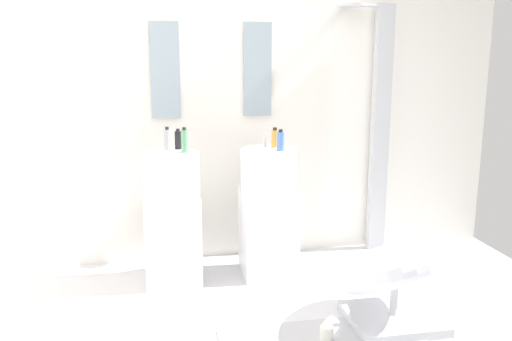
{
  "coord_description": "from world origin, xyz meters",
  "views": [
    {
      "loc": [
        -0.48,
        -2.72,
        1.67
      ],
      "look_at": [
        0.15,
        0.55,
        0.95
      ],
      "focal_mm": 38.27,
      "sensor_mm": 36.0,
      "label": 1
    }
  ],
  "objects_px": {
    "soap_bottle_blue": "(281,141)",
    "soap_bottle_black": "(178,140)",
    "soap_bottle_amber": "(275,138)",
    "soap_bottle_green": "(184,141)",
    "pedestal_sink_right": "(268,212)",
    "coffee_mug": "(327,333)",
    "shower_column": "(378,125)",
    "pedestal_sink_left": "(172,217)",
    "lounge_chair": "(396,271)",
    "soap_bottle_grey": "(167,139)"
  },
  "relations": [
    {
      "from": "soap_bottle_black",
      "to": "soap_bottle_green",
      "type": "height_order",
      "value": "soap_bottle_green"
    },
    {
      "from": "coffee_mug",
      "to": "soap_bottle_amber",
      "type": "xyz_separation_m",
      "value": [
        -0.06,
        1.13,
        0.99
      ]
    },
    {
      "from": "soap_bottle_black",
      "to": "soap_bottle_green",
      "type": "relative_size",
      "value": 0.83
    },
    {
      "from": "pedestal_sink_right",
      "to": "soap_bottle_blue",
      "type": "xyz_separation_m",
      "value": [
        0.07,
        -0.07,
        0.55
      ]
    },
    {
      "from": "soap_bottle_amber",
      "to": "pedestal_sink_left",
      "type": "bearing_deg",
      "value": -174.64
    },
    {
      "from": "pedestal_sink_left",
      "to": "soap_bottle_black",
      "type": "height_order",
      "value": "soap_bottle_black"
    },
    {
      "from": "soap_bottle_blue",
      "to": "soap_bottle_black",
      "type": "xyz_separation_m",
      "value": [
        -0.72,
        0.2,
        -0.0
      ]
    },
    {
      "from": "soap_bottle_green",
      "to": "pedestal_sink_right",
      "type": "bearing_deg",
      "value": 1.83
    },
    {
      "from": "coffee_mug",
      "to": "pedestal_sink_right",
      "type": "bearing_deg",
      "value": 96.82
    },
    {
      "from": "pedestal_sink_right",
      "to": "soap_bottle_black",
      "type": "height_order",
      "value": "soap_bottle_black"
    },
    {
      "from": "shower_column",
      "to": "soap_bottle_green",
      "type": "distance_m",
      "value": 1.68
    },
    {
      "from": "coffee_mug",
      "to": "soap_bottle_grey",
      "type": "height_order",
      "value": "soap_bottle_grey"
    },
    {
      "from": "soap_bottle_green",
      "to": "soap_bottle_amber",
      "type": "bearing_deg",
      "value": 7.82
    },
    {
      "from": "coffee_mug",
      "to": "soap_bottle_amber",
      "type": "bearing_deg",
      "value": 93.17
    },
    {
      "from": "soap_bottle_black",
      "to": "soap_bottle_green",
      "type": "bearing_deg",
      "value": -76.27
    },
    {
      "from": "pedestal_sink_left",
      "to": "soap_bottle_grey",
      "type": "distance_m",
      "value": 0.57
    },
    {
      "from": "pedestal_sink_right",
      "to": "soap_bottle_grey",
      "type": "height_order",
      "value": "soap_bottle_grey"
    },
    {
      "from": "soap_bottle_grey",
      "to": "soap_bottle_amber",
      "type": "height_order",
      "value": "soap_bottle_grey"
    },
    {
      "from": "pedestal_sink_right",
      "to": "soap_bottle_amber",
      "type": "bearing_deg",
      "value": 49.02
    },
    {
      "from": "pedestal_sink_right",
      "to": "shower_column",
      "type": "distance_m",
      "value": 1.23
    },
    {
      "from": "pedestal_sink_left",
      "to": "soap_bottle_amber",
      "type": "distance_m",
      "value": 0.96
    },
    {
      "from": "pedestal_sink_left",
      "to": "lounge_chair",
      "type": "xyz_separation_m",
      "value": [
        1.33,
        -0.93,
        -0.15
      ]
    },
    {
      "from": "lounge_chair",
      "to": "soap_bottle_grey",
      "type": "height_order",
      "value": "soap_bottle_grey"
    },
    {
      "from": "shower_column",
      "to": "soap_bottle_amber",
      "type": "height_order",
      "value": "shower_column"
    },
    {
      "from": "shower_column",
      "to": "soap_bottle_green",
      "type": "height_order",
      "value": "shower_column"
    },
    {
      "from": "shower_column",
      "to": "soap_bottle_green",
      "type": "xyz_separation_m",
      "value": [
        -1.63,
        -0.4,
        -0.02
      ]
    },
    {
      "from": "coffee_mug",
      "to": "soap_bottle_amber",
      "type": "distance_m",
      "value": 1.51
    },
    {
      "from": "soap_bottle_amber",
      "to": "soap_bottle_green",
      "type": "distance_m",
      "value": 0.69
    },
    {
      "from": "soap_bottle_amber",
      "to": "soap_bottle_grey",
      "type": "bearing_deg",
      "value": 176.29
    },
    {
      "from": "shower_column",
      "to": "pedestal_sink_left",
      "type": "bearing_deg",
      "value": -167.75
    },
    {
      "from": "coffee_mug",
      "to": "soap_bottle_blue",
      "type": "height_order",
      "value": "soap_bottle_blue"
    },
    {
      "from": "coffee_mug",
      "to": "soap_bottle_grey",
      "type": "xyz_separation_m",
      "value": [
        -0.86,
        1.18,
        1.0
      ]
    },
    {
      "from": "pedestal_sink_right",
      "to": "soap_bottle_black",
      "type": "relative_size",
      "value": 7.17
    },
    {
      "from": "pedestal_sink_right",
      "to": "soap_bottle_green",
      "type": "height_order",
      "value": "soap_bottle_green"
    },
    {
      "from": "soap_bottle_amber",
      "to": "soap_bottle_green",
      "type": "xyz_separation_m",
      "value": [
        -0.68,
        -0.09,
        0.02
      ]
    },
    {
      "from": "soap_bottle_amber",
      "to": "soap_bottle_black",
      "type": "bearing_deg",
      "value": 175.31
    },
    {
      "from": "shower_column",
      "to": "soap_bottle_grey",
      "type": "distance_m",
      "value": 1.77
    },
    {
      "from": "soap_bottle_amber",
      "to": "soap_bottle_green",
      "type": "bearing_deg",
      "value": -172.18
    },
    {
      "from": "lounge_chair",
      "to": "shower_column",
      "type": "bearing_deg",
      "value": 72.46
    },
    {
      "from": "soap_bottle_blue",
      "to": "soap_bottle_black",
      "type": "bearing_deg",
      "value": 164.24
    },
    {
      "from": "shower_column",
      "to": "coffee_mug",
      "type": "bearing_deg",
      "value": -121.86
    },
    {
      "from": "soap_bottle_blue",
      "to": "soap_bottle_green",
      "type": "bearing_deg",
      "value": 175.63
    },
    {
      "from": "coffee_mug",
      "to": "lounge_chair",
      "type": "bearing_deg",
      "value": 15.37
    },
    {
      "from": "pedestal_sink_right",
      "to": "soap_bottle_blue",
      "type": "bearing_deg",
      "value": -44.99
    },
    {
      "from": "soap_bottle_green",
      "to": "shower_column",
      "type": "bearing_deg",
      "value": 13.67
    },
    {
      "from": "soap_bottle_grey",
      "to": "soap_bottle_green",
      "type": "height_order",
      "value": "soap_bottle_green"
    },
    {
      "from": "pedestal_sink_left",
      "to": "soap_bottle_blue",
      "type": "distance_m",
      "value": 0.97
    },
    {
      "from": "shower_column",
      "to": "lounge_chair",
      "type": "bearing_deg",
      "value": -107.54
    },
    {
      "from": "lounge_chair",
      "to": "pedestal_sink_left",
      "type": "bearing_deg",
      "value": 145.11
    },
    {
      "from": "soap_bottle_blue",
      "to": "pedestal_sink_right",
      "type": "bearing_deg",
      "value": 135.01
    }
  ]
}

